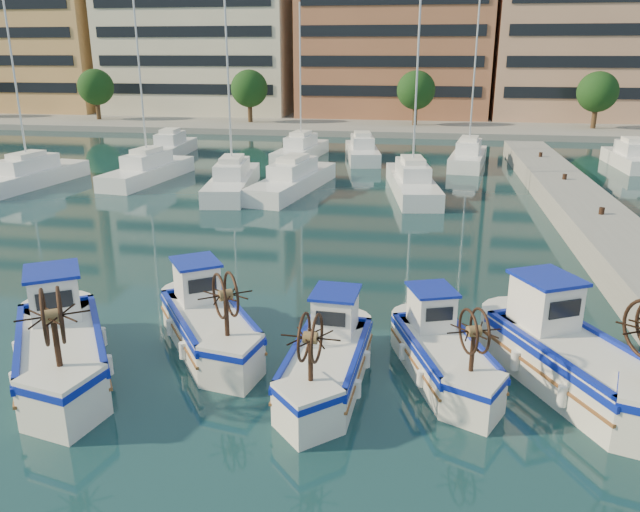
{
  "coord_description": "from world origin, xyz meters",
  "views": [
    {
      "loc": [
        5.05,
        -14.5,
        8.08
      ],
      "look_at": [
        1.8,
        5.2,
        1.5
      ],
      "focal_mm": 35.0,
      "sensor_mm": 36.0,
      "label": 1
    }
  ],
  "objects_px": {
    "fishing_boat_e": "(572,355)",
    "fishing_boat_d": "(442,349)",
    "fishing_boat_c": "(327,357)",
    "fishing_boat_a": "(60,343)",
    "fishing_boat_b": "(208,320)"
  },
  "relations": [
    {
      "from": "fishing_boat_e",
      "to": "fishing_boat_d",
      "type": "bearing_deg",
      "value": 150.28
    },
    {
      "from": "fishing_boat_b",
      "to": "fishing_boat_c",
      "type": "relative_size",
      "value": 1.06
    },
    {
      "from": "fishing_boat_a",
      "to": "fishing_boat_e",
      "type": "xyz_separation_m",
      "value": [
        12.97,
        1.45,
        0.01
      ]
    },
    {
      "from": "fishing_boat_b",
      "to": "fishing_boat_c",
      "type": "distance_m",
      "value": 4.01
    },
    {
      "from": "fishing_boat_c",
      "to": "fishing_boat_e",
      "type": "relative_size",
      "value": 0.82
    },
    {
      "from": "fishing_boat_d",
      "to": "fishing_boat_e",
      "type": "height_order",
      "value": "fishing_boat_e"
    },
    {
      "from": "fishing_boat_a",
      "to": "fishing_boat_e",
      "type": "distance_m",
      "value": 13.05
    },
    {
      "from": "fishing_boat_b",
      "to": "fishing_boat_d",
      "type": "bearing_deg",
      "value": -39.73
    },
    {
      "from": "fishing_boat_c",
      "to": "fishing_boat_d",
      "type": "distance_m",
      "value": 3.03
    },
    {
      "from": "fishing_boat_b",
      "to": "fishing_boat_e",
      "type": "xyz_separation_m",
      "value": [
        9.72,
        -0.74,
        0.1
      ]
    },
    {
      "from": "fishing_boat_a",
      "to": "fishing_boat_d",
      "type": "height_order",
      "value": "fishing_boat_a"
    },
    {
      "from": "fishing_boat_d",
      "to": "fishing_boat_c",
      "type": "bearing_deg",
      "value": 178.75
    },
    {
      "from": "fishing_boat_b",
      "to": "fishing_boat_d",
      "type": "distance_m",
      "value": 6.59
    },
    {
      "from": "fishing_boat_b",
      "to": "fishing_boat_d",
      "type": "xyz_separation_m",
      "value": [
        6.56,
        -0.63,
        -0.07
      ]
    },
    {
      "from": "fishing_boat_a",
      "to": "fishing_boat_e",
      "type": "relative_size",
      "value": 0.97
    }
  ]
}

